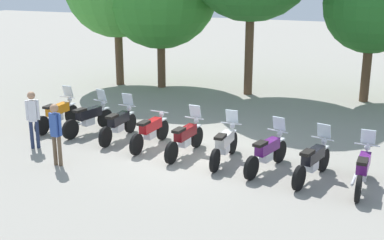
{
  "coord_description": "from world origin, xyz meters",
  "views": [
    {
      "loc": [
        5.24,
        -13.32,
        5.31
      ],
      "look_at": [
        0.0,
        0.5,
        0.9
      ],
      "focal_mm": 48.38,
      "sensor_mm": 36.0,
      "label": 1
    }
  ],
  "objects": [
    {
      "name": "motorcycle_7",
      "position": [
        3.74,
        -0.63,
        0.52
      ],
      "size": [
        0.82,
        2.14,
        1.37
      ],
      "rotation": [
        0.0,
        0.0,
        1.31
      ],
      "color": "black",
      "rests_on": "ground_plane"
    },
    {
      "name": "person_1",
      "position": [
        -4.46,
        -1.15,
        1.04
      ],
      "size": [
        0.38,
        0.32,
        1.76
      ],
      "rotation": [
        0.0,
        0.0,
        2.13
      ],
      "color": "#232D4C",
      "rests_on": "ground_plane"
    },
    {
      "name": "motorcycle_5",
      "position": [
        1.24,
        -0.19,
        0.52
      ],
      "size": [
        0.62,
        2.19,
        1.37
      ],
      "rotation": [
        0.0,
        0.0,
        1.55
      ],
      "color": "black",
      "rests_on": "ground_plane"
    },
    {
      "name": "ground_plane",
      "position": [
        0.0,
        0.0,
        0.0
      ],
      "size": [
        80.0,
        80.0,
        0.0
      ],
      "primitive_type": "plane",
      "color": "gray"
    },
    {
      "name": "motorcycle_4",
      "position": [
        0.0,
        -0.06,
        0.52
      ],
      "size": [
        0.66,
        2.19,
        1.37
      ],
      "rotation": [
        0.0,
        0.0,
        1.45
      ],
      "color": "black",
      "rests_on": "ground_plane"
    },
    {
      "name": "motorcycle_8",
      "position": [
        4.98,
        -0.75,
        0.52
      ],
      "size": [
        0.62,
        2.19,
        1.37
      ],
      "rotation": [
        0.0,
        0.0,
        1.52
      ],
      "color": "black",
      "rests_on": "ground_plane"
    },
    {
      "name": "motorcycle_0",
      "position": [
        -4.98,
        0.8,
        0.52
      ],
      "size": [
        0.62,
        2.19,
        1.37
      ],
      "rotation": [
        0.0,
        0.0,
        1.51
      ],
      "color": "black",
      "rests_on": "ground_plane"
    },
    {
      "name": "person_0",
      "position": [
        -2.98,
        -2.11,
        1.04
      ],
      "size": [
        0.4,
        0.25,
        1.76
      ],
      "rotation": [
        0.0,
        0.0,
        1.5
      ],
      "color": "brown",
      "rests_on": "ground_plane"
    },
    {
      "name": "motorcycle_1",
      "position": [
        -3.73,
        0.75,
        0.52
      ],
      "size": [
        0.81,
        2.14,
        1.37
      ],
      "rotation": [
        0.0,
        0.0,
        1.31
      ],
      "color": "black",
      "rests_on": "ground_plane"
    },
    {
      "name": "motorcycle_2",
      "position": [
        -2.49,
        0.51,
        0.52
      ],
      "size": [
        0.62,
        2.19,
        1.37
      ],
      "rotation": [
        0.0,
        0.0,
        1.54
      ],
      "color": "black",
      "rests_on": "ground_plane"
    },
    {
      "name": "motorcycle_3",
      "position": [
        -1.24,
        0.21,
        0.5
      ],
      "size": [
        0.62,
        2.19,
        0.99
      ],
      "rotation": [
        0.0,
        0.0,
        1.47
      ],
      "color": "black",
      "rests_on": "ground_plane"
    },
    {
      "name": "motorcycle_6",
      "position": [
        2.5,
        -0.4,
        0.52
      ],
      "size": [
        0.84,
        2.13,
        1.37
      ],
      "rotation": [
        0.0,
        0.0,
        1.29
      ],
      "color": "black",
      "rests_on": "ground_plane"
    },
    {
      "name": "tree_3",
      "position": [
        4.54,
        8.32,
        3.88
      ],
      "size": [
        3.82,
        3.82,
        5.81
      ],
      "color": "brown",
      "rests_on": "ground_plane"
    }
  ]
}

